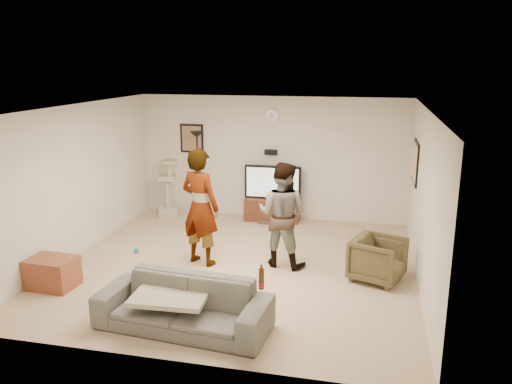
% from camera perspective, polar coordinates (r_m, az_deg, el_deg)
% --- Properties ---
extents(floor, '(5.50, 5.50, 0.02)m').
position_cam_1_polar(floor, '(8.28, -2.05, -8.25)').
color(floor, tan).
rests_on(floor, ground).
extents(ceiling, '(5.50, 5.50, 0.02)m').
position_cam_1_polar(ceiling, '(7.67, -2.22, 9.39)').
color(ceiling, silver).
rests_on(ceiling, wall_back).
extents(wall_back, '(5.50, 0.04, 2.50)m').
position_cam_1_polar(wall_back, '(10.50, 1.72, 3.81)').
color(wall_back, silver).
rests_on(wall_back, floor).
extents(wall_front, '(5.50, 0.04, 2.50)m').
position_cam_1_polar(wall_front, '(5.39, -9.70, -6.75)').
color(wall_front, silver).
rests_on(wall_front, floor).
extents(wall_left, '(0.04, 5.50, 2.50)m').
position_cam_1_polar(wall_left, '(8.98, -19.36, 1.17)').
color(wall_left, silver).
rests_on(wall_left, floor).
extents(wall_right, '(0.04, 5.50, 2.50)m').
position_cam_1_polar(wall_right, '(7.67, 18.14, -0.89)').
color(wall_right, silver).
rests_on(wall_right, floor).
extents(wall_clock, '(0.26, 0.04, 0.26)m').
position_cam_1_polar(wall_clock, '(10.35, 1.73, 8.41)').
color(wall_clock, white).
rests_on(wall_clock, wall_back).
extents(wall_speaker, '(0.25, 0.10, 0.10)m').
position_cam_1_polar(wall_speaker, '(10.42, 1.66, 4.45)').
color(wall_speaker, black).
rests_on(wall_speaker, wall_back).
extents(picture_back, '(0.42, 0.03, 0.52)m').
position_cam_1_polar(picture_back, '(10.88, -7.15, 5.94)').
color(picture_back, '#7E5B4B').
rests_on(picture_back, wall_back).
extents(picture_right, '(0.03, 0.78, 0.62)m').
position_cam_1_polar(picture_right, '(9.17, 17.30, 3.20)').
color(picture_right, '#FFB178').
rests_on(picture_right, wall_right).
extents(tv_stand, '(1.10, 0.45, 0.46)m').
position_cam_1_polar(tv_stand, '(10.49, 1.85, -1.94)').
color(tv_stand, '#432314').
rests_on(tv_stand, floor).
extents(console_box, '(0.40, 0.30, 0.07)m').
position_cam_1_polar(console_box, '(10.18, 1.34, -3.59)').
color(console_box, silver).
rests_on(console_box, floor).
extents(tv, '(1.15, 0.08, 0.68)m').
position_cam_1_polar(tv, '(10.35, 1.88, 1.09)').
color(tv, black).
rests_on(tv, tv_stand).
extents(tv_screen, '(1.05, 0.01, 0.60)m').
position_cam_1_polar(tv_screen, '(10.30, 1.83, 1.03)').
color(tv_screen, '#48BAD0').
rests_on(tv_screen, tv).
extents(floor_lamp, '(0.32, 0.32, 1.80)m').
position_cam_1_polar(floor_lamp, '(10.51, -6.47, 1.79)').
color(floor_lamp, black).
rests_on(floor_lamp, floor).
extents(cat_tree, '(0.49, 0.49, 1.21)m').
position_cam_1_polar(cat_tree, '(10.85, -9.83, 0.46)').
color(cat_tree, tan).
rests_on(cat_tree, floor).
extents(person_left, '(0.80, 0.66, 1.88)m').
position_cam_1_polar(person_left, '(8.13, -6.22, -1.66)').
color(person_left, '#9E9E9E').
rests_on(person_left, floor).
extents(person_right, '(0.93, 0.79, 1.68)m').
position_cam_1_polar(person_right, '(8.05, 2.92, -2.52)').
color(person_right, '#3D548E').
rests_on(person_right, floor).
extents(sofa, '(2.17, 1.01, 0.62)m').
position_cam_1_polar(sofa, '(6.42, -8.10, -12.31)').
color(sofa, '#55534D').
rests_on(sofa, floor).
extents(throw_blanket, '(0.93, 0.74, 0.06)m').
position_cam_1_polar(throw_blanket, '(6.42, -9.42, -11.27)').
color(throw_blanket, '#B6AA8B').
rests_on(throw_blanket, sofa).
extents(beer_bottle, '(0.06, 0.06, 0.25)m').
position_cam_1_polar(beer_bottle, '(5.98, 0.60, -9.65)').
color(beer_bottle, '#411F0B').
rests_on(beer_bottle, sofa).
extents(armchair, '(0.92, 0.91, 0.66)m').
position_cam_1_polar(armchair, '(7.85, 13.39, -7.30)').
color(armchair, '#463B22').
rests_on(armchair, floor).
extents(side_table, '(0.68, 0.52, 0.44)m').
position_cam_1_polar(side_table, '(8.02, -21.71, -8.34)').
color(side_table, brown).
rests_on(side_table, floor).
extents(toy_ball, '(0.08, 0.08, 0.08)m').
position_cam_1_polar(toy_ball, '(9.02, -13.17, -6.34)').
color(toy_ball, '#0D8CA6').
rests_on(toy_ball, floor).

